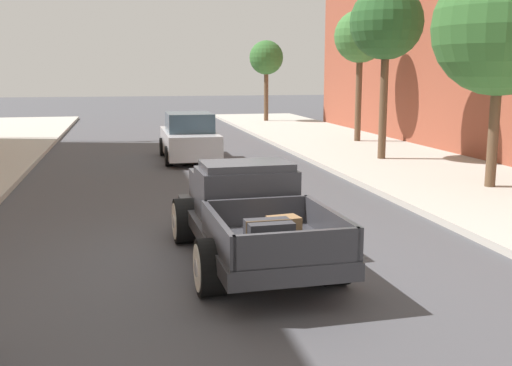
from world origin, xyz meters
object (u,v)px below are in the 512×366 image
object	(u,v)px
street_tree_second	(386,24)
street_tree_farthest	(266,58)
street_tree_nearest	(501,28)
hotrod_truck_gunmetal	(247,212)
car_background_silver	(189,138)
street_tree_third	(360,38)

from	to	relation	value
street_tree_second	street_tree_farthest	size ratio (longest dim) A/B	1.19
street_tree_nearest	hotrod_truck_gunmetal	bearing A→B (deg)	-150.68
hotrod_truck_gunmetal	car_background_silver	size ratio (longest dim) A/B	1.16
car_background_silver	street_tree_third	distance (m)	8.91
car_background_silver	street_tree_third	xyz separation A→B (m)	(7.50, 3.13, 3.66)
street_tree_nearest	street_tree_farthest	xyz separation A→B (m)	(-0.63, 22.02, -0.24)
hotrod_truck_gunmetal	street_tree_nearest	world-z (taller)	street_tree_nearest
car_background_silver	street_tree_second	xyz separation A→B (m)	(6.27, -2.08, 3.81)
street_tree_nearest	street_tree_farthest	bearing A→B (deg)	91.63
hotrod_truck_gunmetal	street_tree_farthest	bearing A→B (deg)	75.93
hotrod_truck_gunmetal	street_tree_nearest	distance (m)	8.85
hotrod_truck_gunmetal	street_tree_second	size ratio (longest dim) A/B	0.88
street_tree_third	street_tree_farthest	xyz separation A→B (m)	(-1.26, 11.47, -0.59)
street_tree_nearest	street_tree_third	world-z (taller)	street_tree_nearest
street_tree_nearest	street_tree_farthest	distance (m)	22.03
car_background_silver	street_tree_second	distance (m)	7.63
hotrod_truck_gunmetal	street_tree_second	distance (m)	12.05
hotrod_truck_gunmetal	car_background_silver	distance (m)	11.44
hotrod_truck_gunmetal	car_background_silver	world-z (taller)	car_background_silver
hotrod_truck_gunmetal	street_tree_farthest	size ratio (longest dim) A/B	1.05
street_tree_nearest	street_tree_third	xyz separation A→B (m)	(0.63, 10.55, 0.35)
street_tree_second	car_background_silver	bearing A→B (deg)	161.63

